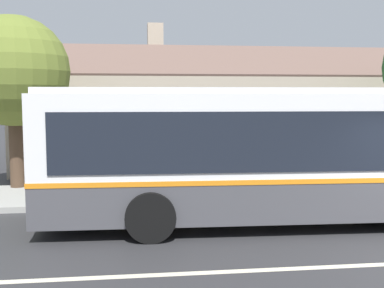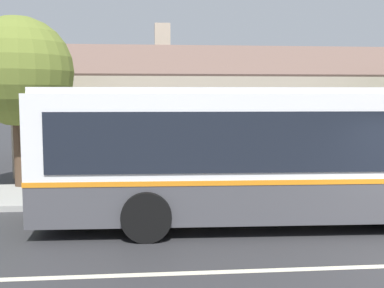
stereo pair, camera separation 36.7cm
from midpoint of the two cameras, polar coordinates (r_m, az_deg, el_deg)
name	(u,v)px [view 1 (the left image)]	position (r m, az deg, el deg)	size (l,w,h in m)	color
sidewalk_far	(322,190)	(14.79, 14.45, -5.29)	(60.00, 3.00, 0.15)	#9E9E99
community_building	(300,117)	(22.62, 12.22, 3.18)	(24.51, 8.89, 6.09)	tan
transit_bus	(280,151)	(10.91, 9.43, -0.81)	(10.68, 3.02, 3.03)	#47474C
bench_down_street	(122,180)	(13.26, -9.06, -4.24)	(1.84, 0.51, 0.94)	brown
street_tree_secondary	(14,72)	(15.16, -21.02, 7.95)	(3.24, 3.24, 5.19)	#4C3828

